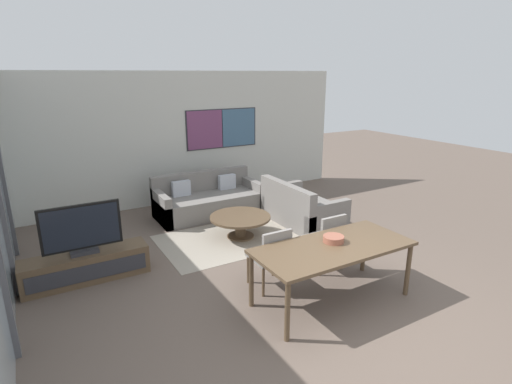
# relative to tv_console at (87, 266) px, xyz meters

# --- Properties ---
(ground_plane) EXTENTS (24.00, 24.00, 0.00)m
(ground_plane) POSITION_rel_tv_console_xyz_m (2.48, -2.67, -0.20)
(ground_plane) COLOR brown
(wall_back) EXTENTS (7.73, 0.09, 2.80)m
(wall_back) POSITION_rel_tv_console_xyz_m (2.51, 2.77, 1.20)
(wall_back) COLOR silver
(wall_back) RESTS_ON ground_plane
(area_rug) EXTENTS (2.75, 1.63, 0.01)m
(area_rug) POSITION_rel_tv_console_xyz_m (2.54, 0.27, -0.20)
(area_rug) COLOR gray
(area_rug) RESTS_ON ground_plane
(tv_console) EXTENTS (1.64, 0.43, 0.40)m
(tv_console) POSITION_rel_tv_console_xyz_m (0.00, 0.00, 0.00)
(tv_console) COLOR brown
(tv_console) RESTS_ON ground_plane
(television) EXTENTS (1.02, 0.20, 0.69)m
(television) POSITION_rel_tv_console_xyz_m (0.00, 0.00, 0.54)
(television) COLOR #2D2D33
(television) RESTS_ON tv_console
(sofa_main) EXTENTS (2.10, 0.93, 0.82)m
(sofa_main) POSITION_rel_tv_console_xyz_m (2.54, 1.69, 0.07)
(sofa_main) COLOR slate
(sofa_main) RESTS_ON ground_plane
(sofa_side) EXTENTS (0.93, 1.59, 0.82)m
(sofa_side) POSITION_rel_tv_console_xyz_m (3.83, 0.31, 0.07)
(sofa_side) COLOR slate
(sofa_side) RESTS_ON ground_plane
(coffee_table) EXTENTS (1.05, 1.05, 0.39)m
(coffee_table) POSITION_rel_tv_console_xyz_m (2.54, 0.27, 0.09)
(coffee_table) COLOR brown
(coffee_table) RESTS_ON ground_plane
(dining_table) EXTENTS (1.98, 0.89, 0.74)m
(dining_table) POSITION_rel_tv_console_xyz_m (2.57, -2.08, 0.48)
(dining_table) COLOR brown
(dining_table) RESTS_ON ground_plane
(dining_chair_left) EXTENTS (0.46, 0.46, 0.85)m
(dining_chair_left) POSITION_rel_tv_console_xyz_m (2.09, -1.46, 0.29)
(dining_chair_left) COLOR gray
(dining_chair_left) RESTS_ON ground_plane
(dining_chair_centre) EXTENTS (0.46, 0.46, 0.85)m
(dining_chair_centre) POSITION_rel_tv_console_xyz_m (3.06, -1.39, 0.29)
(dining_chair_centre) COLOR gray
(dining_chair_centre) RESTS_ON ground_plane
(fruit_bowl) EXTENTS (0.26, 0.26, 0.08)m
(fruit_bowl) POSITION_rel_tv_console_xyz_m (2.65, -1.99, 0.59)
(fruit_bowl) COLOR #995642
(fruit_bowl) RESTS_ON dining_table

